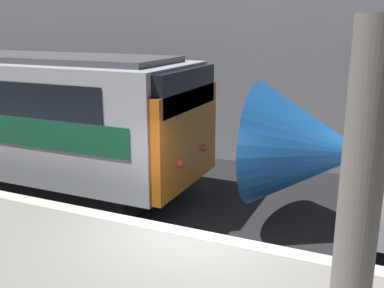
{
  "coord_description": "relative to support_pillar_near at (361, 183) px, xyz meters",
  "views": [
    {
      "loc": [
        2.64,
        -6.11,
        4.25
      ],
      "look_at": [
        -0.56,
        1.08,
        2.12
      ],
      "focal_mm": 42.0,
      "sensor_mm": 36.0,
      "label": 1
    }
  ],
  "objects": [
    {
      "name": "ground_plane",
      "position": [
        -2.47,
        1.47,
        -2.67
      ],
      "size": [
        120.0,
        120.0,
        0.0
      ],
      "primitive_type": "plane",
      "color": "black"
    },
    {
      "name": "support_pillar_near",
      "position": [
        0.0,
        0.0,
        0.0
      ],
      "size": [
        0.43,
        0.43,
        3.33
      ],
      "color": "slate",
      "rests_on": "platform"
    },
    {
      "name": "station_rear_barrier",
      "position": [
        -2.47,
        8.47,
        0.01
      ],
      "size": [
        50.0,
        0.15,
        5.36
      ],
      "color": "#939399",
      "rests_on": "ground"
    }
  ]
}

